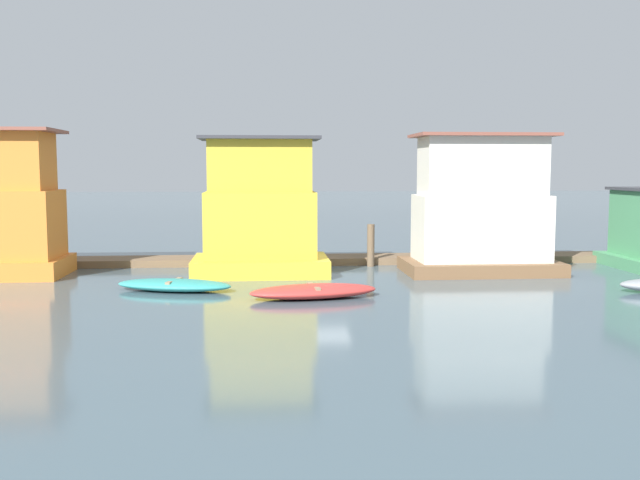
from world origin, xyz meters
name	(u,v)px	position (x,y,z in m)	size (l,w,h in m)	color
ground_plane	(318,273)	(0.00, 0.00, 0.00)	(200.00, 200.00, 0.00)	#475B66
dock_walkway	(312,260)	(0.00, 2.96, 0.15)	(42.40, 1.84, 0.30)	brown
houseboat_yellow	(260,214)	(-2.22, -0.07, 2.32)	(5.15, 3.33, 5.25)	gold
houseboat_brown	(481,211)	(6.32, -0.37, 2.43)	(5.91, 3.37, 5.38)	brown
dinghy_teal	(174,285)	(-5.09, -3.60, 0.20)	(4.17, 2.39, 0.39)	teal
dinghy_red	(314,291)	(-0.55, -5.30, 0.22)	(4.27, 2.16, 0.44)	red
mooring_post_far_right	(635,248)	(13.80, 1.79, 0.68)	(0.20, 0.20, 1.36)	brown
mooring_post_near_left	(371,245)	(2.35, 1.79, 0.88)	(0.30, 0.30, 1.76)	brown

